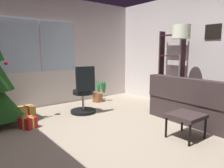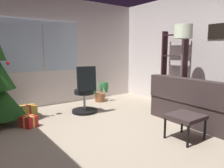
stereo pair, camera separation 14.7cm
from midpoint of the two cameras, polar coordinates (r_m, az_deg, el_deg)
name	(u,v)px [view 1 (the left image)]	position (r m, az deg, el deg)	size (l,w,h in m)	color
ground_plane	(126,140)	(3.52, 2.59, -14.70)	(4.76, 5.35, 0.10)	tan
wall_back_with_windows	(52,51)	(5.56, -16.43, 8.37)	(4.76, 0.12, 2.67)	silver
wall_right_with_frames	(208,52)	(5.16, 23.68, 7.93)	(0.12, 5.35, 2.67)	silver
couch	(211,107)	(4.42, 24.09, -5.74)	(1.58, 1.97, 0.87)	#372B2A
footstool	(186,117)	(3.51, 18.11, -8.43)	(0.50, 0.47, 0.39)	#372B2A
gift_box_red	(28,123)	(4.14, -22.56, -9.52)	(0.30, 0.32, 0.21)	red
gift_box_gold	(26,112)	(4.78, -22.81, -6.90)	(0.31, 0.28, 0.24)	gold
office_chair	(84,95)	(4.67, -8.48, -2.99)	(0.56, 0.56, 1.04)	black
bookshelf	(171,74)	(5.37, 14.80, 2.72)	(0.18, 0.64, 1.83)	#331C1D
floor_lamp	(181,38)	(4.70, 17.12, 11.68)	(0.37, 0.37, 1.89)	slate
potted_plant	(98,93)	(5.74, -4.60, -2.34)	(0.51, 0.40, 0.61)	#935936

